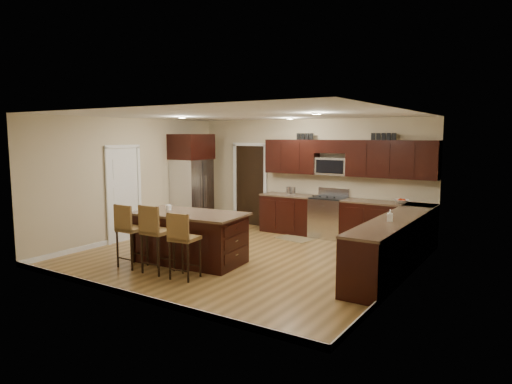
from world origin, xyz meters
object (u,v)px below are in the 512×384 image
Objects in this scene: stool_right at (182,238)px; refrigerator at (192,180)px; stool_mid at (155,231)px; island at (189,239)px; stool_left at (129,228)px; range at (329,217)px.

refrigerator reaches higher than stool_right.
island is at bearing 87.13° from stool_mid.
island is 1.85× the size of stool_mid.
stool_mid is 0.50× the size of refrigerator.
stool_left is at bearing -133.31° from island.
refrigerator reaches higher than range.
island is 1.92× the size of stool_left.
stool_left is at bearing -115.49° from range.
stool_mid is at bearing 173.60° from stool_right.
stool_mid reaches higher than stool_right.
island is 1.10m from stool_left.
range is at bearing 15.06° from refrigerator.
refrigerator is at bearing 119.79° from stool_mid.
range is 4.58m from stool_left.
island is at bearing -111.88° from range.
stool_left is (-0.65, -0.85, 0.27)m from island.
stool_right is at bearing -99.97° from range.
stool_left is (-1.97, -4.13, 0.23)m from range.
refrigerator is (-2.57, 3.24, 0.53)m from stool_right.
stool_left is at bearing -67.62° from refrigerator.
island is 0.92× the size of refrigerator.
stool_right is at bearing -60.77° from island.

